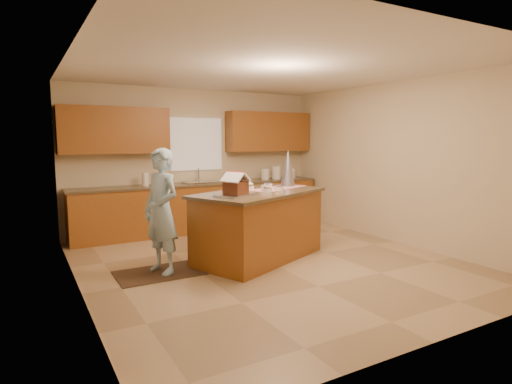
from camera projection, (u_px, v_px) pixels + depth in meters
floor at (269, 262)px, 6.02m from camera, size 5.50×5.50×0.00m
ceiling at (270, 68)px, 5.68m from camera, size 5.50×5.50×0.00m
wall_back at (196, 160)px, 8.22m from camera, size 5.50×5.50×0.00m
wall_front at (443, 188)px, 3.47m from camera, size 5.50×5.50×0.00m
wall_left at (75, 176)px, 4.62m from camera, size 5.50×5.50×0.00m
wall_right at (396, 163)px, 7.07m from camera, size 5.50×5.50×0.00m
stone_accent at (89, 193)px, 3.95m from camera, size 0.00×2.50×2.50m
window_curtain at (196, 144)px, 8.15m from camera, size 1.05×0.03×1.00m
back_counter_base at (203, 208)px, 8.07m from camera, size 4.80×0.60×0.88m
back_counter_top at (202, 184)px, 8.02m from camera, size 4.85×0.63×0.04m
upper_cabinet_left at (115, 130)px, 7.23m from camera, size 1.85×0.35×0.80m
upper_cabinet_right at (269, 132)px, 8.75m from camera, size 1.85×0.35×0.80m
sink at (202, 184)px, 8.02m from camera, size 0.70×0.45×0.12m
faucet at (199, 175)px, 8.15m from camera, size 0.03×0.03×0.28m
island_base at (259, 227)px, 6.16m from camera, size 2.18×1.67×0.95m
island_top at (259, 193)px, 6.10m from camera, size 2.29×1.79×0.04m
table_runner at (278, 188)px, 6.48m from camera, size 1.15×0.79×0.01m
baking_tray at (236, 195)px, 5.59m from camera, size 0.60×0.54×0.03m
cookbook at (244, 182)px, 6.46m from camera, size 0.29×0.27×0.10m
tinsel_tree at (288, 168)px, 6.76m from camera, size 0.31×0.31×0.60m
rug at (159, 273)px, 5.53m from camera, size 1.10×0.72×0.01m
boy at (161, 211)px, 5.45m from camera, size 0.57×0.69×1.63m
canister_a at (265, 174)px, 8.68m from camera, size 0.16×0.16×0.22m
canister_b at (276, 173)px, 8.81m from camera, size 0.18×0.18×0.26m
canister_c at (292, 173)px, 9.01m from camera, size 0.14×0.14×0.20m
paper_towel at (145, 179)px, 7.47m from camera, size 0.11×0.11×0.24m
gingerbread_house at (236, 186)px, 5.57m from camera, size 0.39×0.40×0.31m
candy_bowls at (259, 188)px, 6.23m from camera, size 0.87×0.69×0.06m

